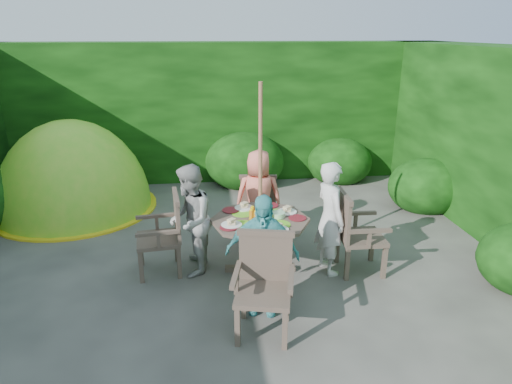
{
  "coord_description": "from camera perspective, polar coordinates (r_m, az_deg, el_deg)",
  "views": [
    {
      "loc": [
        -0.16,
        -4.68,
        2.7
      ],
      "look_at": [
        0.46,
        0.48,
        0.85
      ],
      "focal_mm": 32.0,
      "sensor_mm": 36.0,
      "label": 1
    }
  ],
  "objects": [
    {
      "name": "garden_chair_front",
      "position": [
        4.31,
        1.02,
        -11.27
      ],
      "size": [
        0.64,
        0.6,
        0.92
      ],
      "rotation": [
        0.0,
        0.0,
        -0.22
      ],
      "color": "#41332A",
      "rests_on": "ground"
    },
    {
      "name": "child_back",
      "position": [
        5.97,
        0.34,
        -0.67
      ],
      "size": [
        0.66,
        0.46,
        1.27
      ],
      "primitive_type": "imported",
      "rotation": [
        0.0,
        0.0,
        3.04
      ],
      "color": "#EE7762",
      "rests_on": "ground"
    },
    {
      "name": "patio_table",
      "position": [
        5.25,
        0.57,
        -4.41
      ],
      "size": [
        1.26,
        1.26,
        0.8
      ],
      "rotation": [
        0.0,
        0.0,
        -0.1
      ],
      "color": "#41332A",
      "rests_on": "ground"
    },
    {
      "name": "garden_chair_left",
      "position": [
        5.39,
        -11.31,
        -5.04
      ],
      "size": [
        0.55,
        0.6,
        0.92
      ],
      "rotation": [
        0.0,
        0.0,
        -1.46
      ],
      "color": "#41332A",
      "rests_on": "ground"
    },
    {
      "name": "hedge_enclosure",
      "position": [
        6.19,
        -5.25,
        5.96
      ],
      "size": [
        9.0,
        9.0,
        2.5
      ],
      "color": "black",
      "rests_on": "ground"
    },
    {
      "name": "garden_chair_back",
      "position": [
        6.32,
        0.25,
        -1.22
      ],
      "size": [
        0.57,
        0.52,
        0.85
      ],
      "rotation": [
        0.0,
        0.0,
        3.01
      ],
      "color": "#41332A",
      "rests_on": "ground"
    },
    {
      "name": "parasol_pole",
      "position": [
        5.06,
        0.54,
        1.16
      ],
      "size": [
        0.05,
        0.05,
        2.2
      ],
      "primitive_type": "cylinder",
      "rotation": [
        0.0,
        0.0,
        -0.1
      ],
      "color": "brown",
      "rests_on": "ground"
    },
    {
      "name": "ground",
      "position": [
        5.41,
        -4.35,
        -10.44
      ],
      "size": [
        60.0,
        60.0,
        0.0
      ],
      "primitive_type": "plane",
      "color": "#42403B",
      "rests_on": "ground"
    },
    {
      "name": "child_right",
      "position": [
        5.29,
        9.23,
        -3.25
      ],
      "size": [
        0.42,
        0.55,
        1.34
      ],
      "primitive_type": "imported",
      "rotation": [
        0.0,
        0.0,
        1.79
      ],
      "color": "silver",
      "rests_on": "ground"
    },
    {
      "name": "child_left",
      "position": [
        5.26,
        -8.23,
        -3.55
      ],
      "size": [
        0.54,
        0.67,
        1.3
      ],
      "primitive_type": "imported",
      "rotation": [
        0.0,
        0.0,
        -1.65
      ],
      "color": "#A7A5A1",
      "rests_on": "ground"
    },
    {
      "name": "child_front",
      "position": [
        4.51,
        0.78,
        -7.83
      ],
      "size": [
        0.79,
        0.48,
        1.25
      ],
      "primitive_type": "imported",
      "rotation": [
        0.0,
        0.0,
        -0.26
      ],
      "color": "#4BADB0",
      "rests_on": "ground"
    },
    {
      "name": "dome_tent",
      "position": [
        7.83,
        -21.47,
        -1.99
      ],
      "size": [
        2.77,
        2.77,
        2.86
      ],
      "rotation": [
        0.0,
        0.0,
        0.21
      ],
      "color": "#78D729",
      "rests_on": "ground"
    },
    {
      "name": "garden_chair_right",
      "position": [
        5.41,
        12.26,
        -4.87
      ],
      "size": [
        0.52,
        0.58,
        0.94
      ],
      "rotation": [
        0.0,
        0.0,
        1.54
      ],
      "color": "#41332A",
      "rests_on": "ground"
    }
  ]
}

